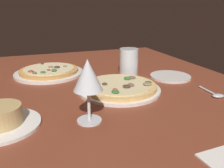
% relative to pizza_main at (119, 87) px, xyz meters
% --- Properties ---
extents(dining_table, '(1.50, 1.10, 0.04)m').
position_rel_pizza_main_xyz_m(dining_table, '(-0.01, 0.06, -0.03)').
color(dining_table, brown).
rests_on(dining_table, ground).
extents(pizza_main, '(0.28, 0.28, 0.03)m').
position_rel_pizza_main_xyz_m(pizza_main, '(0.00, 0.00, 0.00)').
color(pizza_main, silver).
rests_on(pizza_main, dining_table).
extents(pizza_side, '(0.29, 0.29, 0.03)m').
position_rel_pizza_main_xyz_m(pizza_side, '(0.29, 0.21, -0.00)').
color(pizza_side, silver).
rests_on(pizza_side, dining_table).
extents(ramekin_on_saucer, '(0.18, 0.18, 0.05)m').
position_rel_pizza_main_xyz_m(ramekin_on_saucer, '(-0.13, 0.36, 0.01)').
color(ramekin_on_saucer, white).
rests_on(ramekin_on_saucer, dining_table).
extents(wine_glass_far, '(0.07, 0.07, 0.16)m').
position_rel_pizza_main_xyz_m(wine_glass_far, '(-0.18, 0.15, 0.10)').
color(wine_glass_far, silver).
rests_on(wine_glass_far, dining_table).
extents(water_glass, '(0.08, 0.08, 0.11)m').
position_rel_pizza_main_xyz_m(water_glass, '(0.17, -0.11, 0.03)').
color(water_glass, silver).
rests_on(water_glass, dining_table).
extents(side_plate, '(0.16, 0.16, 0.01)m').
position_rel_pizza_main_xyz_m(side_plate, '(0.07, -0.25, -0.01)').
color(side_plate, silver).
rests_on(side_plate, dining_table).
extents(spoon, '(0.11, 0.04, 0.01)m').
position_rel_pizza_main_xyz_m(spoon, '(-0.15, -0.28, -0.01)').
color(spoon, silver).
rests_on(spoon, dining_table).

